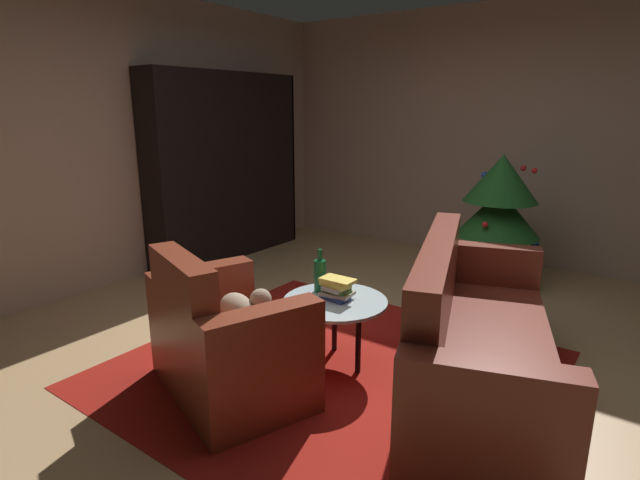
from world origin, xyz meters
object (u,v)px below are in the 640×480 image
Objects in this scene: couch_red at (474,347)px; book_stack_on_table at (336,289)px; coffee_table at (335,306)px; bookshelf_unit at (235,169)px; bottle_on_table at (320,275)px; decorated_tree at (498,218)px; armchair_red at (226,343)px.

book_stack_on_table is (-0.86, -0.15, 0.21)m from couch_red.
couch_red reaches higher than coffee_table.
bookshelf_unit reaches higher than bottle_on_table.
bookshelf_unit is at bearing 147.07° from bottle_on_table.
decorated_tree is (-0.52, 2.04, 0.33)m from couch_red.
bottle_on_table reaches higher than coffee_table.
armchair_red is at bearing -116.69° from coffee_table.
couch_red is 1.07m from bottle_on_table.
coffee_table is 0.25m from bottle_on_table.
bookshelf_unit reaches higher than armchair_red.
coffee_table is at bearing -90.39° from book_stack_on_table.
decorated_tree is at bearing 104.18° from couch_red.
couch_red is at bearing 34.31° from armchair_red.
armchair_red is at bearing -103.31° from decorated_tree.
bottle_on_table is at bearing 157.80° from coffee_table.
decorated_tree is at bearing 14.57° from bookshelf_unit.
book_stack_on_table is (2.37, -1.48, -0.46)m from bookshelf_unit.
decorated_tree reaches higher than bottle_on_table.
coffee_table is at bearing -32.23° from bookshelf_unit.
bookshelf_unit is 3.04m from armchair_red.
bookshelf_unit reaches higher than coffee_table.
couch_red is 7.11× the size of bottle_on_table.
decorated_tree reaches higher than armchair_red.
armchair_red is 0.95× the size of decorated_tree.
couch_red is at bearing 10.54° from coffee_table.
coffee_table is at bearing -22.20° from bottle_on_table.
couch_red is 1.69× the size of decorated_tree.
book_stack_on_table is at bearing -31.96° from bookshelf_unit.
book_stack_on_table is at bearing -99.02° from decorated_tree.
coffee_table is (2.37, -1.50, -0.58)m from bookshelf_unit.
book_stack_on_table is at bearing -170.43° from couch_red.
armchair_red is at bearing -46.41° from bookshelf_unit.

